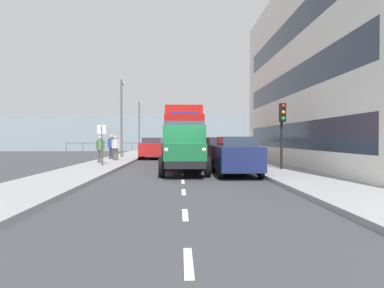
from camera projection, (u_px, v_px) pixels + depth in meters
ground_plane at (182, 163)px, 21.51m from camera, size 80.00×80.00×0.00m
sidewalk_left at (252, 162)px, 21.68m from camera, size 2.78×38.49×0.15m
sidewalk_right at (110, 162)px, 21.34m from camera, size 2.78×38.49×0.15m
road_centreline_markings at (182, 165)px, 20.19m from camera, size 0.12×33.28×0.01m
building_terrace at (359, 71)px, 18.85m from camera, size 8.42×20.32×11.16m
sea_horizon at (181, 132)px, 43.70m from camera, size 80.00×0.80×5.00m
seawall_railing at (181, 145)px, 40.13m from camera, size 28.08×0.08×1.20m
truck_vintage_green at (184, 149)px, 15.04m from camera, size 2.17×5.64×2.43m
lorry_cargo_red at (184, 133)px, 23.16m from camera, size 2.58×8.20×3.87m
car_navy_kerbside_near at (235, 155)px, 14.52m from camera, size 1.85×4.28×1.72m
car_black_kerbside_1 at (220, 151)px, 20.27m from camera, size 1.89×4.15×1.72m
car_grey_kerbside_2 at (211, 148)px, 26.09m from camera, size 1.90×4.01×1.72m
car_white_kerbside_3 at (206, 146)px, 31.11m from camera, size 1.93×4.09×1.72m
car_red_oppositeside_0 at (152, 148)px, 26.49m from camera, size 1.90×4.27×1.72m
car_maroon_oppositeside_1 at (158, 146)px, 33.17m from camera, size 1.88×4.56×1.72m
pedestrian_with_bag at (100, 147)px, 20.06m from camera, size 0.53×0.34×1.65m
pedestrian_couple_b at (116, 146)px, 22.35m from camera, size 0.53×0.34×1.70m
pedestrian_near_railing at (111, 145)px, 23.83m from camera, size 0.53×0.34×1.77m
pedestrian_by_lamp at (113, 144)px, 26.79m from camera, size 0.53×0.34×1.74m
traffic_light_near at (282, 121)px, 15.78m from camera, size 0.28×0.41×3.20m
lamp_post_promenade at (122, 111)px, 26.61m from camera, size 0.32×1.14×6.30m
lamp_post_far at (139, 121)px, 37.44m from camera, size 0.32×1.14×5.81m
street_sign at (102, 138)px, 18.03m from camera, size 0.50×0.07×2.25m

